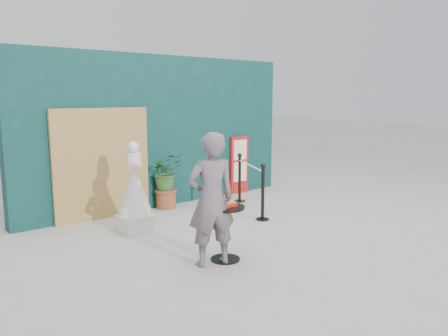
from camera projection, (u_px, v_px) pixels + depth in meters
ground at (274, 243)px, 6.64m from camera, size 60.00×60.00×0.00m
back_wall at (163, 132)px, 8.80m from camera, size 6.00×0.30×3.00m
bamboo_fence at (102, 164)px, 7.84m from camera, size 1.80×0.08×2.00m
woman at (211, 200)px, 5.63m from camera, size 0.74×0.59×1.76m
menu_board at (239, 165)px, 9.98m from camera, size 0.50×0.07×1.30m
statue at (135, 195)px, 7.13m from camera, size 0.58×0.58×1.49m
cafe_table at (225, 224)px, 5.86m from camera, size 0.52×0.52×0.75m
food_basket at (225, 204)px, 5.82m from camera, size 0.26×0.19×0.11m
planter at (165, 177)px, 8.60m from camera, size 0.64×0.56×1.09m
stanchion_barrier at (250, 185)px, 8.48m from camera, size 0.84×1.54×1.03m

